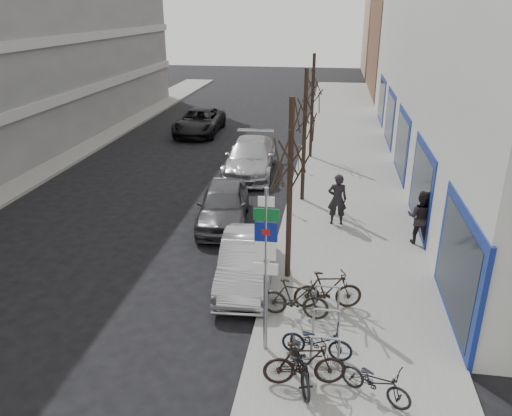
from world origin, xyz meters
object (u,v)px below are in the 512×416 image
(lane_car, at_px, (199,122))
(pedestrian_far, at_px, (421,217))
(bike_near_left, at_px, (300,357))
(meter_front, at_px, (271,260))
(bike_far_inner, at_px, (328,290))
(highway_sign_pole, at_px, (266,262))
(bike_far_curb, at_px, (376,379))
(parked_car_mid, at_px, (223,204))
(pedestrian_near, at_px, (337,199))
(tree_mid, at_px, (305,105))
(parked_car_back, at_px, (250,157))
(meter_back, at_px, (299,155))
(tree_near, at_px, (291,148))
(bike_near_right, at_px, (305,363))
(tree_far, at_px, (313,82))
(bike_rack, at_px, (326,320))
(bike_mid_inner, at_px, (295,298))
(parked_car_front, at_px, (246,261))
(bike_mid_curb, at_px, (317,338))
(meter_mid, at_px, (288,194))

(lane_car, relative_size, pedestrian_far, 2.93)
(pedestrian_far, bearing_deg, bike_near_left, 87.20)
(meter_front, height_order, bike_far_inner, meter_front)
(highway_sign_pole, relative_size, bike_far_curb, 2.69)
(meter_front, bearing_deg, parked_car_mid, 118.28)
(parked_car_mid, xyz_separation_m, pedestrian_near, (4.22, 0.27, 0.35))
(pedestrian_near, bearing_deg, tree_mid, -62.07)
(meter_front, distance_m, parked_car_back, 10.83)
(meter_back, height_order, lane_car, lane_car)
(tree_near, xyz_separation_m, bike_near_right, (0.79, -4.58, -3.41))
(tree_far, height_order, bike_near_left, tree_far)
(bike_rack, distance_m, bike_mid_inner, 1.14)
(parked_car_back, bearing_deg, tree_mid, -54.95)
(parked_car_front, bearing_deg, lane_car, 104.66)
(tree_near, bearing_deg, bike_far_inner, -52.14)
(bike_near_left, xyz_separation_m, lane_car, (-8.07, 22.17, 0.05))
(pedestrian_near, bearing_deg, meter_back, -76.73)
(tree_near, relative_size, parked_car_mid, 1.22)
(highway_sign_pole, relative_size, bike_mid_curb, 2.55)
(bike_far_curb, bearing_deg, parked_car_mid, 58.96)
(bike_rack, xyz_separation_m, bike_far_curb, (1.06, -1.85, -0.03))
(parked_car_back, distance_m, pedestrian_near, 7.28)
(lane_car, bearing_deg, bike_far_curb, -68.14)
(bike_mid_curb, bearing_deg, meter_back, 12.86)
(bike_rack, height_order, tree_far, tree_far)
(bike_mid_curb, xyz_separation_m, lane_car, (-8.40, 21.37, 0.13))
(meter_front, relative_size, meter_back, 1.00)
(tree_mid, height_order, meter_front, tree_mid)
(lane_car, bearing_deg, pedestrian_far, -53.32)
(parked_car_back, bearing_deg, bike_mid_inner, -78.42)
(bike_rack, height_order, bike_near_right, bike_near_right)
(meter_mid, bearing_deg, meter_front, -90.00)
(tree_far, height_order, bike_mid_curb, tree_far)
(highway_sign_pole, relative_size, lane_car, 0.75)
(bike_rack, distance_m, bike_far_inner, 1.34)
(parked_car_mid, bearing_deg, meter_front, -68.81)
(bike_rack, relative_size, bike_near_right, 1.26)
(tree_near, height_order, meter_back, tree_near)
(meter_front, bearing_deg, lane_car, 110.83)
(bike_near_right, bearing_deg, parked_car_mid, 13.42)
(bike_far_curb, distance_m, parked_car_mid, 10.00)
(meter_front, xyz_separation_m, bike_mid_curb, (1.46, -3.13, -0.26))
(bike_rack, xyz_separation_m, meter_mid, (-1.65, 7.90, 0.26))
(bike_near_left, bearing_deg, highway_sign_pole, 117.41)
(parked_car_back, relative_size, lane_car, 1.01)
(meter_back, relative_size, pedestrian_far, 0.66)
(bike_far_inner, xyz_separation_m, parked_car_back, (-4.01, 11.63, 0.11))
(meter_mid, relative_size, bike_far_curb, 0.81)
(tree_far, distance_m, meter_front, 13.88)
(bike_near_right, xyz_separation_m, bike_far_inner, (0.43, 3.02, 0.01))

